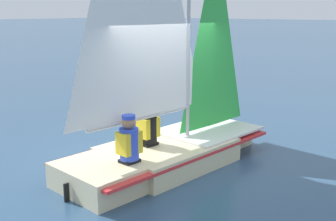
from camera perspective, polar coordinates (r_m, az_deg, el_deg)
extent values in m
plane|color=#2D4C6B|center=(7.69, 0.00, -7.32)|extent=(260.00, 260.00, 0.00)
cube|color=beige|center=(7.62, 0.00, -5.89)|extent=(1.79, 2.39, 0.41)
cube|color=beige|center=(8.78, 7.26, -3.38)|extent=(0.96, 1.02, 0.41)
cube|color=beige|center=(6.64, -9.72, -9.06)|extent=(1.43, 1.06, 0.41)
cube|color=red|center=(7.58, 0.00, -4.96)|extent=(1.97, 4.14, 0.05)
cube|color=silver|center=(8.36, 5.37, -2.59)|extent=(1.62, 1.97, 0.04)
cylinder|color=#B7B7BC|center=(6.98, -3.48, -0.98)|extent=(0.28, 2.24, 0.07)
pyramid|color=green|center=(8.17, 6.35, 10.71)|extent=(0.18, 1.38, 3.69)
cube|color=black|center=(6.40, -13.58, -10.75)|extent=(0.04, 0.08, 0.28)
cube|color=black|center=(7.52, -2.64, -5.96)|extent=(0.27, 0.30, 0.45)
cylinder|color=black|center=(7.37, -2.68, -2.47)|extent=(0.33, 0.33, 0.50)
cube|color=yellow|center=(7.37, -2.68, -2.28)|extent=(0.29, 0.36, 0.35)
sphere|color=tan|center=(7.29, -2.71, 0.17)|extent=(0.22, 0.22, 0.22)
cube|color=black|center=(6.72, -5.20, -8.39)|extent=(0.27, 0.30, 0.45)
cylinder|color=blue|center=(6.56, -5.28, -4.53)|extent=(0.33, 0.33, 0.50)
cube|color=yellow|center=(6.55, -5.29, -4.32)|extent=(0.29, 0.36, 0.35)
sphere|color=#A87A56|center=(6.46, -5.35, -1.59)|extent=(0.22, 0.22, 0.22)
cylinder|color=blue|center=(6.44, -5.37, -0.88)|extent=(0.23, 0.23, 0.06)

